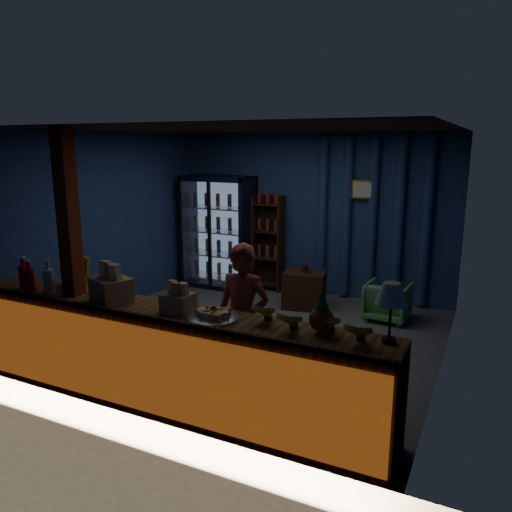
{
  "coord_description": "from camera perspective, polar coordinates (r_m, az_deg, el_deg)",
  "views": [
    {
      "loc": [
        2.7,
        -5.43,
        2.44
      ],
      "look_at": [
        0.16,
        -0.2,
        1.12
      ],
      "focal_mm": 35.0,
      "sensor_mm": 36.0,
      "label": 1
    }
  ],
  "objects": [
    {
      "name": "framed_picture",
      "position": [
        7.78,
        12.17,
        7.43
      ],
      "size": [
        0.36,
        0.04,
        0.28
      ],
      "color": "gold",
      "rests_on": "room_walls"
    },
    {
      "name": "green_chair",
      "position": [
        7.27,
        14.8,
        -5.01
      ],
      "size": [
        0.61,
        0.63,
        0.54
      ],
      "primitive_type": "imported",
      "rotation": [
        0.0,
        0.0,
        3.08
      ],
      "color": "#52A456",
      "rests_on": "ground"
    },
    {
      "name": "counter",
      "position": [
        4.85,
        -10.76,
        -11.33
      ],
      "size": [
        4.4,
        0.57,
        0.99
      ],
      "color": "brown",
      "rests_on": "ground"
    },
    {
      "name": "snack_box_centre",
      "position": [
        4.55,
        -8.9,
        -5.15
      ],
      "size": [
        0.27,
        0.22,
        0.28
      ],
      "color": "#AD7854",
      "rests_on": "counter"
    },
    {
      "name": "yellow_sign",
      "position": [
        5.55,
        -19.7,
        -1.68
      ],
      "size": [
        0.44,
        0.23,
        0.35
      ],
      "color": "yellow",
      "rests_on": "counter"
    },
    {
      "name": "pineapple",
      "position": [
        4.05,
        7.48,
        -6.72
      ],
      "size": [
        0.2,
        0.2,
        0.35
      ],
      "color": "#94571B",
      "rests_on": "counter"
    },
    {
      "name": "shopkeeper",
      "position": [
        4.87,
        -1.56,
        -7.43
      ],
      "size": [
        0.56,
        0.38,
        1.52
      ],
      "primitive_type": "imported",
      "rotation": [
        0.0,
        0.0,
        0.03
      ],
      "color": "#973629",
      "rests_on": "ground"
    },
    {
      "name": "pastry_tray",
      "position": [
        4.38,
        -4.94,
        -6.8
      ],
      "size": [
        0.48,
        0.48,
        0.08
      ],
      "color": "silver",
      "rests_on": "counter"
    },
    {
      "name": "bottle_shelf",
      "position": [
        8.39,
        1.47,
        1.48
      ],
      "size": [
        0.5,
        0.28,
        1.6
      ],
      "color": "#382212",
      "rests_on": "ground"
    },
    {
      "name": "support_post",
      "position": [
        5.27,
        -20.29,
        -0.51
      ],
      "size": [
        0.16,
        0.16,
        2.6
      ],
      "primitive_type": "cube",
      "color": "#982D16",
      "rests_on": "ground"
    },
    {
      "name": "curtain_folds",
      "position": [
        7.84,
        13.16,
        4.11
      ],
      "size": [
        1.74,
        0.14,
        2.5
      ],
      "color": "navy",
      "rests_on": "room_walls"
    },
    {
      "name": "table_lamp",
      "position": [
        3.88,
        15.23,
        -4.45
      ],
      "size": [
        0.24,
        0.24,
        0.47
      ],
      "color": "black",
      "rests_on": "counter"
    },
    {
      "name": "snack_box_left",
      "position": [
        4.98,
        -16.23,
        -3.51
      ],
      "size": [
        0.45,
        0.42,
        0.39
      ],
      "color": "#AD7854",
      "rests_on": "counter"
    },
    {
      "name": "soda_bottles",
      "position": [
        5.58,
        -24.03,
        -2.36
      ],
      "size": [
        0.46,
        0.19,
        0.34
      ],
      "color": "red",
      "rests_on": "counter"
    },
    {
      "name": "ground",
      "position": [
        6.54,
        -0.48,
        -9.12
      ],
      "size": [
        4.6,
        4.6,
        0.0
      ],
      "primitive_type": "plane",
      "color": "#515154",
      "rests_on": "ground"
    },
    {
      "name": "side_table",
      "position": [
        7.57,
        5.53,
        -3.85
      ],
      "size": [
        0.68,
        0.55,
        0.66
      ],
      "color": "#382212",
      "rests_on": "ground"
    },
    {
      "name": "banana_bunches",
      "position": [
        4.09,
        6.24,
        -7.38
      ],
      "size": [
        1.08,
        0.31,
        0.18
      ],
      "color": "yellow",
      "rests_on": "counter"
    },
    {
      "name": "beverage_cooler",
      "position": [
        8.62,
        -4.06,
        2.71
      ],
      "size": [
        1.2,
        0.62,
        1.9
      ],
      "color": "black",
      "rests_on": "ground"
    },
    {
      "name": "room_walls",
      "position": [
        6.13,
        -0.51,
        4.62
      ],
      "size": [
        4.6,
        4.6,
        4.6
      ],
      "color": "navy",
      "rests_on": "ground"
    }
  ]
}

